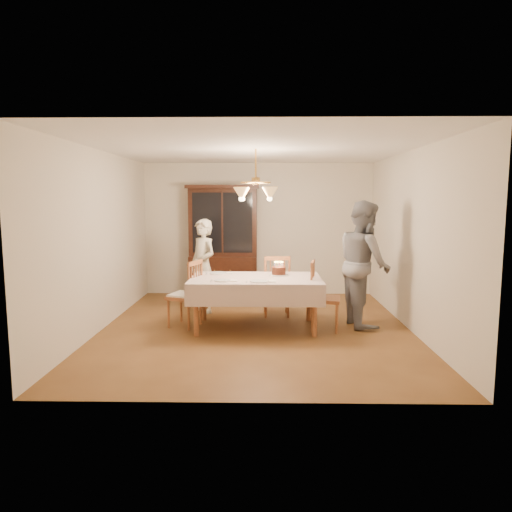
{
  "coord_description": "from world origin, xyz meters",
  "views": [
    {
      "loc": [
        0.12,
        -6.56,
        1.89
      ],
      "look_at": [
        0.0,
        0.2,
        1.05
      ],
      "focal_mm": 32.0,
      "sensor_mm": 36.0,
      "label": 1
    }
  ],
  "objects_px": {
    "chair_far_side": "(277,289)",
    "china_hutch": "(223,243)",
    "elderly_woman": "(203,266)",
    "dining_table": "(256,283)",
    "birthday_cake": "(279,271)"
  },
  "relations": [
    {
      "from": "chair_far_side",
      "to": "elderly_woman",
      "type": "bearing_deg",
      "value": 170.43
    },
    {
      "from": "dining_table",
      "to": "elderly_woman",
      "type": "distance_m",
      "value": 1.31
    },
    {
      "from": "birthday_cake",
      "to": "dining_table",
      "type": "bearing_deg",
      "value": -149.79
    },
    {
      "from": "dining_table",
      "to": "china_hutch",
      "type": "bearing_deg",
      "value": 106.64
    },
    {
      "from": "elderly_woman",
      "to": "birthday_cake",
      "type": "relative_size",
      "value": 5.23
    },
    {
      "from": "dining_table",
      "to": "china_hutch",
      "type": "relative_size",
      "value": 0.88
    },
    {
      "from": "china_hutch",
      "to": "elderly_woman",
      "type": "height_order",
      "value": "china_hutch"
    },
    {
      "from": "chair_far_side",
      "to": "elderly_woman",
      "type": "distance_m",
      "value": 1.29
    },
    {
      "from": "dining_table",
      "to": "elderly_woman",
      "type": "bearing_deg",
      "value": 133.52
    },
    {
      "from": "china_hutch",
      "to": "chair_far_side",
      "type": "height_order",
      "value": "china_hutch"
    },
    {
      "from": "china_hutch",
      "to": "elderly_woman",
      "type": "distance_m",
      "value": 1.35
    },
    {
      "from": "chair_far_side",
      "to": "china_hutch",
      "type": "bearing_deg",
      "value": 123.41
    },
    {
      "from": "dining_table",
      "to": "birthday_cake",
      "type": "bearing_deg",
      "value": 30.21
    },
    {
      "from": "china_hutch",
      "to": "elderly_woman",
      "type": "relative_size",
      "value": 1.38
    },
    {
      "from": "dining_table",
      "to": "chair_far_side",
      "type": "bearing_deg",
      "value": 66.3
    }
  ]
}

